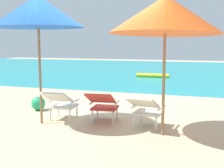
% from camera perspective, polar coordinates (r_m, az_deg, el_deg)
% --- Properties ---
extents(ground_plane, '(40.00, 40.00, 0.00)m').
position_cam_1_polar(ground_plane, '(9.87, 6.66, -1.58)').
color(ground_plane, '#CCB78E').
extents(ocean_band, '(40.00, 18.00, 0.01)m').
position_cam_1_polar(ocean_band, '(18.35, 12.21, 2.67)').
color(ocean_band, teal).
rests_on(ocean_band, ground_plane).
extents(swim_buoy, '(1.60, 0.18, 0.18)m').
position_cam_1_polar(swim_buoy, '(14.26, 8.00, 1.71)').
color(swim_buoy, yellow).
rests_on(swim_buoy, ocean_band).
extents(lounge_chair_left, '(0.60, 0.91, 0.68)m').
position_cam_1_polar(lounge_chair_left, '(6.18, -10.15, -3.52)').
color(lounge_chair_left, silver).
rests_on(lounge_chair_left, ground_plane).
extents(lounge_chair_center, '(0.63, 0.93, 0.68)m').
position_cam_1_polar(lounge_chair_center, '(5.93, -1.79, -3.90)').
color(lounge_chair_center, red).
rests_on(lounge_chair_center, ground_plane).
extents(lounge_chair_right, '(0.64, 0.93, 0.68)m').
position_cam_1_polar(lounge_chair_right, '(5.56, 6.66, -4.75)').
color(lounge_chair_right, silver).
rests_on(lounge_chair_right, ground_plane).
extents(beach_umbrella_left, '(2.51, 2.50, 2.56)m').
position_cam_1_polar(beach_umbrella_left, '(5.99, -14.39, 13.68)').
color(beach_umbrella_left, olive).
rests_on(beach_umbrella_left, ground_plane).
extents(beach_umbrella_right, '(2.35, 2.36, 2.45)m').
position_cam_1_polar(beach_umbrella_right, '(5.10, 10.47, 13.25)').
color(beach_umbrella_right, olive).
rests_on(beach_umbrella_right, ground_plane).
extents(beach_ball, '(0.34, 0.34, 0.34)m').
position_cam_1_polar(beach_ball, '(7.32, -14.33, -3.74)').
color(beach_ball, '#1E9E60').
rests_on(beach_ball, ground_plane).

